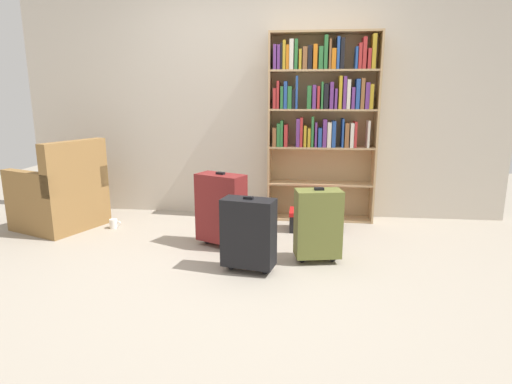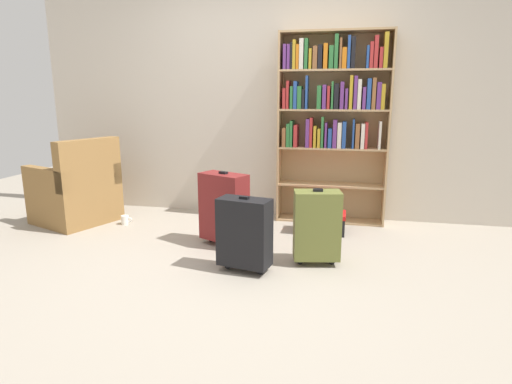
# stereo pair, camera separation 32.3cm
# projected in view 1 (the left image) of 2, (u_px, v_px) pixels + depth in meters

# --- Properties ---
(ground_plane) EXTENTS (9.28, 9.28, 0.00)m
(ground_plane) POSITION_uv_depth(u_px,v_px,m) (238.00, 270.00, 3.32)
(ground_plane) COLOR #9E9384
(back_wall) EXTENTS (5.30, 0.10, 2.60)m
(back_wall) POSITION_uv_depth(u_px,v_px,m) (260.00, 98.00, 4.66)
(back_wall) COLOR beige
(back_wall) RESTS_ON ground
(bookshelf) EXTENTS (1.12, 0.26, 1.95)m
(bookshelf) POSITION_uv_depth(u_px,v_px,m) (322.00, 111.00, 4.44)
(bookshelf) COLOR tan
(bookshelf) RESTS_ON ground
(armchair) EXTENTS (0.91, 0.91, 0.90)m
(armchair) POSITION_uv_depth(u_px,v_px,m) (61.00, 197.00, 4.33)
(armchair) COLOR olive
(armchair) RESTS_ON ground
(mug) EXTENTS (0.12, 0.08, 0.10)m
(mug) POSITION_uv_depth(u_px,v_px,m) (114.00, 224.00, 4.34)
(mug) COLOR white
(mug) RESTS_ON ground
(storage_box) EXTENTS (0.48, 0.27, 0.21)m
(storage_box) POSITION_uv_depth(u_px,v_px,m) (314.00, 220.00, 4.26)
(storage_box) COLOR black
(storage_box) RESTS_ON ground
(suitcase_olive) EXTENTS (0.39, 0.27, 0.62)m
(suitcase_olive) POSITION_uv_depth(u_px,v_px,m) (318.00, 223.00, 3.42)
(suitcase_olive) COLOR brown
(suitcase_olive) RESTS_ON ground
(suitcase_black) EXTENTS (0.43, 0.27, 0.59)m
(suitcase_black) POSITION_uv_depth(u_px,v_px,m) (249.00, 233.00, 3.23)
(suitcase_black) COLOR black
(suitcase_black) RESTS_ON ground
(suitcase_dark_red) EXTENTS (0.48, 0.37, 0.68)m
(suitcase_dark_red) POSITION_uv_depth(u_px,v_px,m) (221.00, 208.00, 3.77)
(suitcase_dark_red) COLOR maroon
(suitcase_dark_red) RESTS_ON ground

